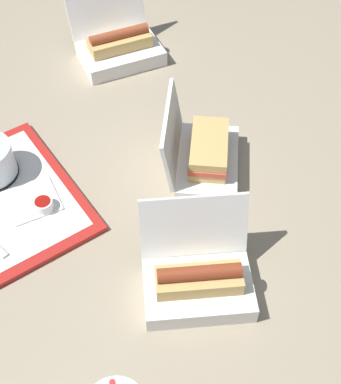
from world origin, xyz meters
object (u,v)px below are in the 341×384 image
(food_tray, at_px, (9,199))
(clamshell_hotdog_right, at_px, (119,45))
(ketchup_cup, at_px, (43,205))
(clamshell_hotdog_corner, at_px, (198,279))
(clamshell_sandwich_front, at_px, (204,156))

(food_tray, height_order, clamshell_hotdog_right, clamshell_hotdog_right)
(food_tray, relative_size, ketchup_cup, 10.24)
(clamshell_hotdog_corner, bearing_deg, food_tray, 16.21)
(ketchup_cup, distance_m, clamshell_hotdog_right, 0.54)
(ketchup_cup, height_order, clamshell_hotdog_right, clamshell_hotdog_right)
(food_tray, height_order, ketchup_cup, ketchup_cup)
(food_tray, height_order, clamshell_sandwich_front, clamshell_sandwich_front)
(food_tray, relative_size, clamshell_sandwich_front, 1.58)
(clamshell_hotdog_corner, bearing_deg, clamshell_sandwich_front, -49.38)
(clamshell_hotdog_corner, relative_size, clamshell_hotdog_right, 0.98)
(ketchup_cup, xyz_separation_m, clamshell_hotdog_corner, (-0.34, -0.09, 0.01))
(ketchup_cup, height_order, clamshell_hotdog_corner, clamshell_hotdog_corner)
(food_tray, xyz_separation_m, clamshell_hotdog_corner, (-0.42, -0.12, 0.03))
(clamshell_sandwich_front, height_order, clamshell_hotdog_right, clamshell_hotdog_right)
(food_tray, bearing_deg, clamshell_hotdog_corner, -163.79)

